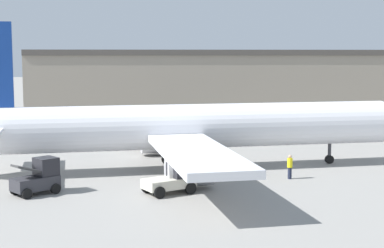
{
  "coord_description": "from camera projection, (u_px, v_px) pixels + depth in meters",
  "views": [
    {
      "loc": [
        -4.46,
        -45.94,
        9.08
      ],
      "look_at": [
        0.0,
        0.0,
        3.63
      ],
      "focal_mm": 55.0,
      "sensor_mm": 36.0,
      "label": 1
    }
  ],
  "objects": [
    {
      "name": "ground_plane",
      "position": [
        192.0,
        169.0,
        46.9
      ],
      "size": [
        400.0,
        400.0,
        0.0
      ],
      "primitive_type": "plane",
      "color": "gray"
    },
    {
      "name": "terminal_building",
      "position": [
        259.0,
        86.0,
        80.66
      ],
      "size": [
        60.42,
        17.44,
        9.68
      ],
      "color": "gray",
      "rests_on": "ground_plane"
    },
    {
      "name": "airplane",
      "position": [
        179.0,
        128.0,
        46.3
      ],
      "size": [
        39.57,
        33.19,
        11.48
      ],
      "rotation": [
        0.0,
        0.0,
        0.11
      ],
      "color": "white",
      "rests_on": "ground_plane"
    },
    {
      "name": "ground_crew_worker",
      "position": [
        290.0,
        166.0,
        43.09
      ],
      "size": [
        0.39,
        0.39,
        1.79
      ],
      "rotation": [
        0.0,
        0.0,
        0.39
      ],
      "color": "#1E2338",
      "rests_on": "ground_plane"
    },
    {
      "name": "baggage_tug",
      "position": [
        173.0,
        179.0,
        38.67
      ],
      "size": [
        3.71,
        3.11,
        1.95
      ],
      "rotation": [
        0.0,
        0.0,
        0.45
      ],
      "color": "beige",
      "rests_on": "ground_plane"
    },
    {
      "name": "belt_loader_truck",
      "position": [
        38.0,
        178.0,
        38.46
      ],
      "size": [
        3.26,
        3.1,
        2.34
      ],
      "rotation": [
        0.0,
        0.0,
        0.67
      ],
      "color": "#2D2D33",
      "rests_on": "ground_plane"
    }
  ]
}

